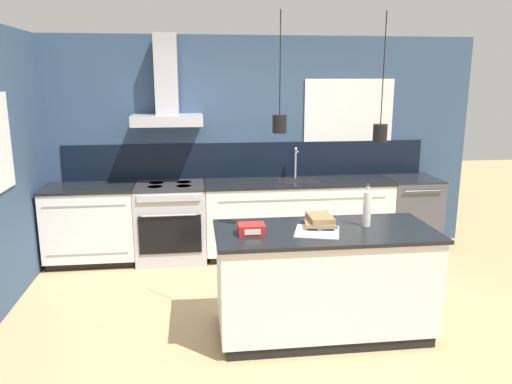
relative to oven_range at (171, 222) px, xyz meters
The scene contains 11 objects.
ground_plane 1.99m from the oven_range, 60.53° to the right, with size 16.00×16.00×0.00m, color tan.
wall_back 1.31m from the oven_range, 19.38° to the left, with size 5.60×2.40×2.60m.
counter_run_left 0.91m from the oven_range, behind, with size 1.02×0.64×0.91m.
counter_run_sink 1.52m from the oven_range, ahead, with size 2.24×0.64×1.29m.
oven_range is the anchor object (origin of this frame).
dishwasher 2.94m from the oven_range, ahead, with size 0.62×0.65×0.91m.
kitchen_island 2.35m from the oven_range, 55.42° to the right, with size 1.79×0.82×0.91m.
bottle_on_island 2.60m from the oven_range, 47.90° to the right, with size 0.07×0.07×0.35m.
book_stack 2.32m from the oven_range, 54.72° to the right, with size 0.29×0.33×0.10m.
red_supply_box 2.16m from the oven_range, 69.94° to the right, with size 0.21×0.17×0.08m.
paper_pile 2.39m from the oven_range, 57.83° to the right, with size 0.43×0.44×0.01m.
Camera 1 is at (-0.66, -4.03, 2.12)m, focal length 35.00 mm.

